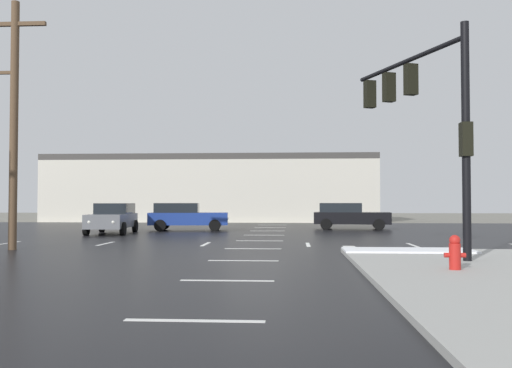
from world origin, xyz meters
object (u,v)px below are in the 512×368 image
(sedan_grey, at_px, (113,218))
(traffic_signal_mast, at_px, (425,106))
(sedan_blue, at_px, (186,216))
(utility_pole_mid, at_px, (14,119))
(fire_hydrant, at_px, (455,252))
(sedan_black, at_px, (349,215))

(sedan_grey, bearing_deg, traffic_signal_mast, 42.96)
(sedan_blue, bearing_deg, utility_pole_mid, -111.25)
(utility_pole_mid, bearing_deg, fire_hydrant, -23.42)
(fire_hydrant, height_order, sedan_black, sedan_black)
(traffic_signal_mast, height_order, sedan_black, traffic_signal_mast)
(sedan_blue, bearing_deg, traffic_signal_mast, -62.71)
(fire_hydrant, distance_m, utility_pole_mid, 15.17)
(utility_pole_mid, bearing_deg, sedan_black, 48.89)
(traffic_signal_mast, height_order, sedan_grey, traffic_signal_mast)
(utility_pole_mid, bearing_deg, traffic_signal_mast, -9.04)
(fire_hydrant, bearing_deg, sedan_blue, 117.45)
(sedan_grey, xyz_separation_m, sedan_blue, (3.23, 3.26, 0.00))
(traffic_signal_mast, height_order, sedan_blue, traffic_signal_mast)
(traffic_signal_mast, xyz_separation_m, utility_pole_mid, (-13.63, 2.17, 0.07))
(traffic_signal_mast, relative_size, sedan_black, 1.36)
(fire_hydrant, height_order, sedan_blue, sedan_blue)
(fire_hydrant, relative_size, sedan_black, 0.17)
(sedan_grey, relative_size, utility_pole_mid, 0.53)
(fire_hydrant, relative_size, sedan_grey, 0.17)
(sedan_black, bearing_deg, fire_hydrant, -83.16)
(sedan_blue, xyz_separation_m, utility_pole_mid, (-3.58, -13.13, 3.72))
(sedan_black, bearing_deg, traffic_signal_mast, -82.32)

